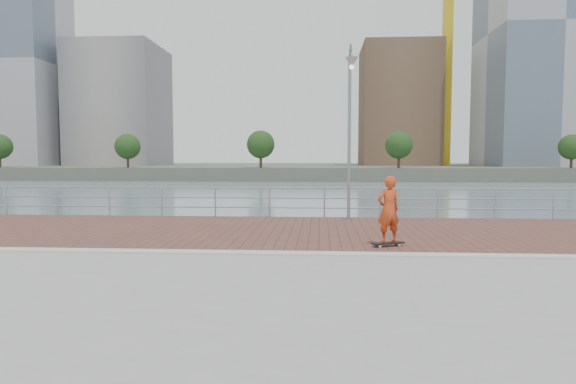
{
  "coord_description": "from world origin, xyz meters",
  "views": [
    {
      "loc": [
        0.85,
        -10.81,
        2.2
      ],
      "look_at": [
        0.0,
        2.0,
        1.3
      ],
      "focal_mm": 30.0,
      "sensor_mm": 36.0,
      "label": 1
    }
  ],
  "objects": [
    {
      "name": "curb",
      "position": [
        0.0,
        0.0,
        0.03
      ],
      "size": [
        40.0,
        0.4,
        0.06
      ],
      "primitive_type": "cube",
      "color": "#B7B5AD",
      "rests_on": "seawall"
    },
    {
      "name": "skateboarder",
      "position": [
        2.55,
        1.14,
        0.94
      ],
      "size": [
        0.71,
        0.6,
        1.66
      ],
      "primitive_type": "imported",
      "rotation": [
        0.0,
        0.0,
        3.53
      ],
      "color": "#C03E19",
      "rests_on": "skateboard"
    },
    {
      "name": "shoreline_trees",
      "position": [
        13.02,
        77.0,
        4.4
      ],
      "size": [
        169.63,
        5.11,
        6.82
      ],
      "color": "#473323",
      "rests_on": "far_shore"
    },
    {
      "name": "brick_lane",
      "position": [
        0.0,
        3.6,
        0.01
      ],
      "size": [
        40.0,
        6.8,
        0.02
      ],
      "primitive_type": "cube",
      "color": "brown",
      "rests_on": "seawall"
    },
    {
      "name": "skateboard",
      "position": [
        2.55,
        1.14,
        0.1
      ],
      "size": [
        0.85,
        0.51,
        0.1
      ],
      "rotation": [
        0.0,
        0.0,
        0.38
      ],
      "color": "black",
      "rests_on": "brick_lane"
    },
    {
      "name": "guardrail",
      "position": [
        0.0,
        7.0,
        0.69
      ],
      "size": [
        39.06,
        0.06,
        1.13
      ],
      "color": "#8C9EA8",
      "rests_on": "brick_lane"
    },
    {
      "name": "water",
      "position": [
        0.0,
        0.0,
        -2.0
      ],
      "size": [
        400.0,
        400.0,
        0.0
      ],
      "primitive_type": "plane",
      "color": "slate",
      "rests_on": "ground"
    },
    {
      "name": "tower_crane",
      "position": [
        27.36,
        104.0,
        33.5
      ],
      "size": [
        47.0,
        2.0,
        50.7
      ],
      "color": "gold",
      "rests_on": "far_shore"
    },
    {
      "name": "skyline",
      "position": [
        29.53,
        104.39,
        25.21
      ],
      "size": [
        233.0,
        41.0,
        71.45
      ],
      "color": "#ADA38E",
      "rests_on": "far_shore"
    },
    {
      "name": "street_lamp",
      "position": [
        1.89,
        6.07,
        4.16
      ],
      "size": [
        0.43,
        1.24,
        5.85
      ],
      "color": "gray",
      "rests_on": "brick_lane"
    },
    {
      "name": "far_shore",
      "position": [
        0.0,
        122.5,
        -0.75
      ],
      "size": [
        320.0,
        95.0,
        2.5
      ],
      "primitive_type": "cube",
      "color": "#4C5142",
      "rests_on": "ground"
    }
  ]
}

